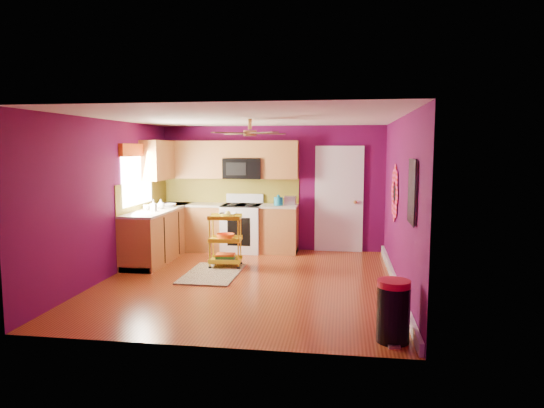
# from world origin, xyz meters

# --- Properties ---
(ground) EXTENTS (5.00, 5.00, 0.00)m
(ground) POSITION_xyz_m (0.00, 0.00, 0.00)
(ground) COLOR maroon
(ground) RESTS_ON ground
(room_envelope) EXTENTS (4.54, 5.04, 2.52)m
(room_envelope) POSITION_xyz_m (0.03, 0.00, 1.63)
(room_envelope) COLOR #5A0A44
(room_envelope) RESTS_ON ground
(lower_cabinets) EXTENTS (2.81, 2.31, 0.94)m
(lower_cabinets) POSITION_xyz_m (-1.35, 1.82, 0.43)
(lower_cabinets) COLOR #925827
(lower_cabinets) RESTS_ON ground
(electric_range) EXTENTS (0.76, 0.66, 1.13)m
(electric_range) POSITION_xyz_m (-0.55, 2.17, 0.48)
(electric_range) COLOR white
(electric_range) RESTS_ON ground
(upper_cabinetry) EXTENTS (2.80, 2.30, 1.26)m
(upper_cabinetry) POSITION_xyz_m (-1.24, 2.17, 1.80)
(upper_cabinetry) COLOR #925827
(upper_cabinetry) RESTS_ON ground
(left_window) EXTENTS (0.08, 1.35, 1.08)m
(left_window) POSITION_xyz_m (-2.22, 1.05, 1.74)
(left_window) COLOR white
(left_window) RESTS_ON ground
(panel_door) EXTENTS (0.95, 0.11, 2.15)m
(panel_door) POSITION_xyz_m (1.35, 2.47, 1.02)
(panel_door) COLOR white
(panel_door) RESTS_ON ground
(right_wall_art) EXTENTS (0.04, 2.74, 1.04)m
(right_wall_art) POSITION_xyz_m (2.23, -0.34, 1.44)
(right_wall_art) COLOR black
(right_wall_art) RESTS_ON ground
(ceiling_fan) EXTENTS (1.01, 1.01, 0.26)m
(ceiling_fan) POSITION_xyz_m (0.00, 0.20, 2.29)
(ceiling_fan) COLOR #BF8C3F
(ceiling_fan) RESTS_ON ground
(shag_rug) EXTENTS (0.86, 1.39, 0.02)m
(shag_rug) POSITION_xyz_m (-0.66, 0.34, 0.01)
(shag_rug) COLOR #322010
(shag_rug) RESTS_ON ground
(rolling_cart) EXTENTS (0.58, 0.45, 0.99)m
(rolling_cart) POSITION_xyz_m (-0.56, 0.84, 0.51)
(rolling_cart) COLOR yellow
(rolling_cart) RESTS_ON ground
(trash_can) EXTENTS (0.40, 0.41, 0.67)m
(trash_can) POSITION_xyz_m (1.98, -2.07, 0.33)
(trash_can) COLOR black
(trash_can) RESTS_ON ground
(teal_kettle) EXTENTS (0.18, 0.18, 0.21)m
(teal_kettle) POSITION_xyz_m (0.18, 2.17, 1.02)
(teal_kettle) COLOR #137291
(teal_kettle) RESTS_ON lower_cabinets
(toaster) EXTENTS (0.22, 0.15, 0.18)m
(toaster) POSITION_xyz_m (0.40, 2.24, 1.03)
(toaster) COLOR beige
(toaster) RESTS_ON lower_cabinets
(soap_bottle_a) EXTENTS (0.09, 0.10, 0.21)m
(soap_bottle_a) POSITION_xyz_m (-1.88, 0.92, 1.05)
(soap_bottle_a) COLOR #EA3F72
(soap_bottle_a) RESTS_ON lower_cabinets
(soap_bottle_b) EXTENTS (0.14, 0.14, 0.18)m
(soap_bottle_b) POSITION_xyz_m (-1.90, 1.31, 1.03)
(soap_bottle_b) COLOR white
(soap_bottle_b) RESTS_ON lower_cabinets
(counter_dish) EXTENTS (0.24, 0.24, 0.06)m
(counter_dish) POSITION_xyz_m (-1.85, 1.65, 0.97)
(counter_dish) COLOR white
(counter_dish) RESTS_ON lower_cabinets
(counter_cup) EXTENTS (0.12, 0.12, 0.10)m
(counter_cup) POSITION_xyz_m (-2.08, 1.08, 0.99)
(counter_cup) COLOR white
(counter_cup) RESTS_ON lower_cabinets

